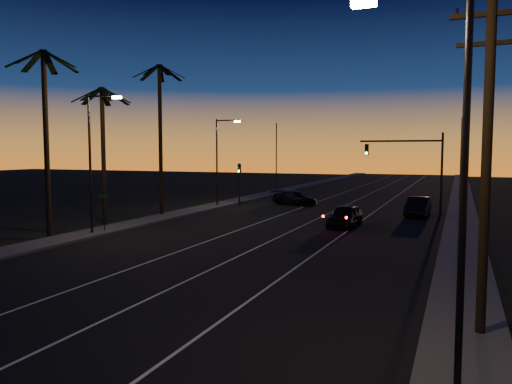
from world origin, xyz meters
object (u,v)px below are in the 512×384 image
at_px(signal_mast, 413,158).
at_px(right_car, 418,207).
at_px(cross_car, 295,198).
at_px(lead_car, 345,216).
at_px(utility_pole, 487,155).

distance_m(signal_mast, right_car, 4.62).
relative_size(signal_mast, cross_car, 1.39).
bearing_deg(lead_car, cross_car, 121.89).
height_order(right_car, cross_car, right_car).
distance_m(utility_pole, lead_car, 21.73).
distance_m(utility_pole, signal_mast, 30.33).
bearing_deg(cross_car, signal_mast, -10.45).
xyz_separation_m(utility_pole, cross_car, (-15.97, 32.12, -4.62)).
xyz_separation_m(signal_mast, lead_car, (-3.73, -10.38, -3.98)).
bearing_deg(utility_pole, cross_car, 116.44).
height_order(signal_mast, cross_car, signal_mast).
xyz_separation_m(utility_pole, right_car, (-3.79, 27.73, -4.51)).
bearing_deg(cross_car, right_car, -19.82).
bearing_deg(right_car, signal_mast, 106.49).
height_order(utility_pole, right_car, utility_pole).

